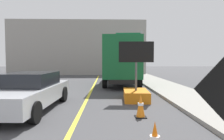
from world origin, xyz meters
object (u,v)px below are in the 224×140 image
Objects in this scene: arrow_board_trailer at (136,90)px; traffic_cone_mid_lane at (141,106)px; box_truck at (121,61)px; pickup_car at (28,91)px; highway_guide_sign at (134,46)px.

traffic_cone_mid_lane is at bearing -95.62° from arrow_board_trailer.
box_truck is at bearing 92.00° from arrow_board_trailer.
pickup_car is (-4.07, -7.56, -1.13)m from box_truck.
box_truck is at bearing -106.98° from highway_guide_sign.
pickup_car is at bearing -113.60° from highway_guide_sign.
highway_guide_sign is 6.62× the size of traffic_cone_mid_lane.
box_truck is 1.58× the size of highway_guide_sign.
traffic_cone_mid_lane is (-1.84, -14.48, -3.05)m from highway_guide_sign.
arrow_board_trailer is at bearing -97.62° from highway_guide_sign.
highway_guide_sign reaches higher than box_truck.
pickup_car is (-4.28, -1.61, 0.22)m from arrow_board_trailer.
arrow_board_trailer is at bearing 84.38° from traffic_cone_mid_lane.
box_truck is 10.48× the size of traffic_cone_mid_lane.
pickup_car is 0.94× the size of highway_guide_sign.
pickup_car is 6.21× the size of traffic_cone_mid_lane.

